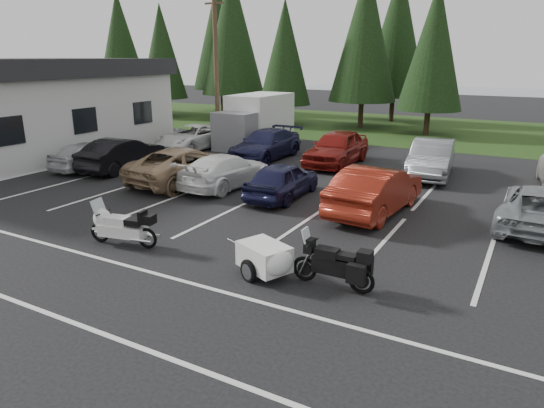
{
  "coord_description": "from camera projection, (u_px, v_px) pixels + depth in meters",
  "views": [
    {
      "loc": [
        6.6,
        -11.46,
        5.01
      ],
      "look_at": [
        0.54,
        -0.5,
        1.18
      ],
      "focal_mm": 32.0,
      "sensor_mm": 36.0,
      "label": 1
    }
  ],
  "objects": [
    {
      "name": "touring_motorcycle",
      "position": [
        122.0,
        223.0,
        13.23
      ],
      "size": [
        2.41,
        1.14,
        1.28
      ],
      "primitive_type": null,
      "rotation": [
        0.0,
        0.0,
        0.19
      ],
      "color": "silver",
      "rests_on": "ground"
    },
    {
      "name": "conifer_5",
      "position": [
        434.0,
        46.0,
        30.55
      ],
      "size": [
        4.14,
        4.14,
        9.63
      ],
      "color": "#332316",
      "rests_on": "ground"
    },
    {
      "name": "car_far_0",
      "position": [
        193.0,
        137.0,
        27.1
      ],
      "size": [
        2.5,
        4.98,
        1.35
      ],
      "primitive_type": "imported",
      "rotation": [
        0.0,
        0.0,
        -0.05
      ],
      "color": "white",
      "rests_on": "ground"
    },
    {
      "name": "car_near_1",
      "position": [
        122.0,
        154.0,
        22.13
      ],
      "size": [
        1.79,
        4.53,
        1.47
      ],
      "primitive_type": "imported",
      "rotation": [
        0.0,
        0.0,
        3.2
      ],
      "color": "black",
      "rests_on": "ground"
    },
    {
      "name": "lake_water",
      "position": [
        520.0,
        100.0,
        58.29
      ],
      "size": [
        70.0,
        50.0,
        0.02
      ],
      "primitive_type": "cube",
      "color": "slate",
      "rests_on": "ground"
    },
    {
      "name": "utility_pole",
      "position": [
        216.0,
        62.0,
        27.41
      ],
      "size": [
        1.6,
        0.26,
        9.0
      ],
      "color": "#473321",
      "rests_on": "ground"
    },
    {
      "name": "car_far_2",
      "position": [
        337.0,
        148.0,
        23.17
      ],
      "size": [
        1.95,
        4.82,
        1.64
      ],
      "primitive_type": "imported",
      "rotation": [
        0.0,
        0.0,
        0.0
      ],
      "color": "maroon",
      "rests_on": "ground"
    },
    {
      "name": "car_far_1",
      "position": [
        266.0,
        145.0,
        24.56
      ],
      "size": [
        2.11,
        5.04,
        1.45
      ],
      "primitive_type": "imported",
      "rotation": [
        0.0,
        0.0,
        -0.02
      ],
      "color": "#161738",
      "rests_on": "ground"
    },
    {
      "name": "conifer_4",
      "position": [
        365.0,
        33.0,
        33.69
      ],
      "size": [
        4.8,
        4.8,
        11.17
      ],
      "color": "#332316",
      "rests_on": "ground"
    },
    {
      "name": "box_truck",
      "position": [
        251.0,
        121.0,
        27.85
      ],
      "size": [
        2.4,
        5.6,
        2.9
      ],
      "primitive_type": null,
      "color": "silver",
      "rests_on": "ground"
    },
    {
      "name": "grass_strip",
      "position": [
        433.0,
        130.0,
        34.2
      ],
      "size": [
        80.0,
        16.0,
        0.01
      ],
      "primitive_type": "cube",
      "color": "#1B3B13",
      "rests_on": "ground"
    },
    {
      "name": "car_near_3",
      "position": [
        226.0,
        171.0,
        19.23
      ],
      "size": [
        2.18,
        4.68,
        1.32
      ],
      "primitive_type": "imported",
      "rotation": [
        0.0,
        0.0,
        3.07
      ],
      "color": "white",
      "rests_on": "ground"
    },
    {
      "name": "car_near_2",
      "position": [
        186.0,
        165.0,
        19.89
      ],
      "size": [
        2.9,
        5.49,
        1.47
      ],
      "primitive_type": "imported",
      "rotation": [
        0.0,
        0.0,
        3.05
      ],
      "color": "#8E7252",
      "rests_on": "ground"
    },
    {
      "name": "stall_markings",
      "position": [
        295.0,
        217.0,
        15.79
      ],
      "size": [
        32.0,
        16.0,
        0.01
      ],
      "primitive_type": "cube",
      "color": "silver",
      "rests_on": "ground"
    },
    {
      "name": "car_near_5",
      "position": [
        376.0,
        190.0,
        16.0
      ],
      "size": [
        2.05,
        4.91,
        1.58
      ],
      "primitive_type": "imported",
      "rotation": [
        0.0,
        0.0,
        3.06
      ],
      "color": "maroon",
      "rests_on": "ground"
    },
    {
      "name": "conifer_0",
      "position": [
        120.0,
        42.0,
        44.08
      ],
      "size": [
        4.58,
        4.58,
        10.66
      ],
      "color": "#332316",
      "rests_on": "ground"
    },
    {
      "name": "conifer_back_a",
      "position": [
        221.0,
        31.0,
        43.87
      ],
      "size": [
        5.28,
        5.28,
        12.3
      ],
      "color": "#332316",
      "rests_on": "ground"
    },
    {
      "name": "cargo_trailer",
      "position": [
        264.0,
        260.0,
        11.44
      ],
      "size": [
        2.01,
        1.61,
        0.81
      ],
      "primitive_type": null,
      "rotation": [
        0.0,
        0.0,
        -0.41
      ],
      "color": "silver",
      "rests_on": "ground"
    },
    {
      "name": "conifer_1",
      "position": [
        162.0,
        52.0,
        40.46
      ],
      "size": [
        3.96,
        3.96,
        9.22
      ],
      "color": "#332316",
      "rests_on": "ground"
    },
    {
      "name": "adventure_motorcycle",
      "position": [
        333.0,
        260.0,
        10.8
      ],
      "size": [
        2.17,
        0.77,
        1.32
      ],
      "primitive_type": null,
      "rotation": [
        0.0,
        0.0,
        0.01
      ],
      "color": "black",
      "rests_on": "ground"
    },
    {
      "name": "conifer_3",
      "position": [
        285.0,
        53.0,
        35.34
      ],
      "size": [
        3.87,
        3.87,
        9.02
      ],
      "color": "#332316",
      "rests_on": "ground"
    },
    {
      "name": "ground",
      "position": [
        264.0,
        236.0,
        14.11
      ],
      "size": [
        120.0,
        120.0,
        0.0
      ],
      "primitive_type": "plane",
      "color": "black",
      "rests_on": "ground"
    },
    {
      "name": "car_near_0",
      "position": [
        89.0,
        155.0,
        22.36
      ],
      "size": [
        1.78,
        3.96,
        1.32
      ],
      "primitive_type": "imported",
      "rotation": [
        0.0,
        0.0,
        3.2
      ],
      "color": "silver",
      "rests_on": "ground"
    },
    {
      "name": "car_near_6",
      "position": [
        542.0,
        207.0,
        14.56
      ],
      "size": [
        2.44,
        4.86,
        1.32
      ],
      "primitive_type": "imported",
      "rotation": [
        0.0,
        0.0,
        3.09
      ],
      "color": "gray",
      "rests_on": "ground"
    },
    {
      "name": "car_far_3",
      "position": [
        432.0,
        158.0,
        20.96
      ],
      "size": [
        2.12,
        4.87,
        1.56
      ],
      "primitive_type": "imported",
      "rotation": [
        0.0,
        0.0,
        0.1
      ],
      "color": "slate",
      "rests_on": "ground"
    },
    {
      "name": "car_near_4",
      "position": [
        282.0,
        180.0,
        17.76
      ],
      "size": [
        1.72,
        3.98,
        1.34
      ],
      "primitive_type": "imported",
      "rotation": [
        0.0,
        0.0,
        3.18
      ],
      "color": "#161738",
      "rests_on": "ground"
    },
    {
      "name": "conifer_back_b",
      "position": [
        397.0,
        32.0,
        37.0
      ],
      "size": [
        4.97,
        4.97,
        11.58
      ],
      "color": "#332316",
      "rests_on": "ground"
    },
    {
      "name": "building",
      "position": [
        1.0,
        108.0,
        25.08
      ],
      "size": [
        10.6,
        15.6,
        4.9
      ],
      "primitive_type": null,
      "color": "silver",
      "rests_on": "ground"
    },
    {
      "name": "conifer_2",
      "position": [
        232.0,
        31.0,
        38.57
      ],
      "size": [
        5.1,
        5.1,
        11.89
      ],
      "color": "#332316",
      "rests_on": "ground"
    }
  ]
}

